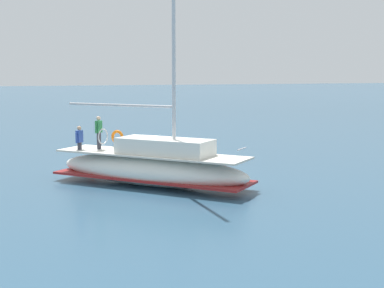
# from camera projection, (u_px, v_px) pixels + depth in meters

# --- Properties ---
(ground_plane) EXTENTS (400.00, 400.00, 0.00)m
(ground_plane) POSITION_uv_depth(u_px,v_px,m) (168.00, 177.00, 27.43)
(ground_plane) COLOR #2D516B
(main_sailboat) EXTENTS (8.83, 8.09, 12.53)m
(main_sailboat) POSITION_uv_depth(u_px,v_px,m) (152.00, 166.00, 25.23)
(main_sailboat) COLOR white
(main_sailboat) RESTS_ON ground
(mooring_buoy) EXTENTS (0.58, 0.58, 0.89)m
(mooring_buoy) POSITION_uv_depth(u_px,v_px,m) (92.00, 163.00, 30.64)
(mooring_buoy) COLOR #EA4C19
(mooring_buoy) RESTS_ON ground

